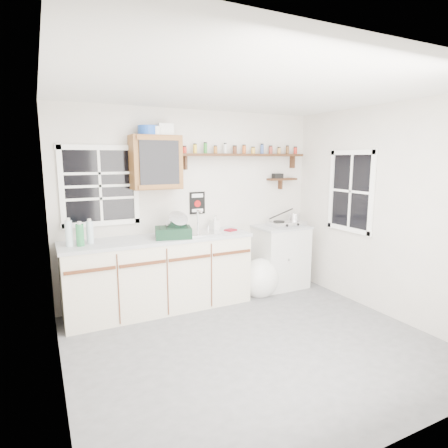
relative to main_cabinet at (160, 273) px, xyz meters
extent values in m
cube|color=#535356|center=(0.58, -1.30, -0.47)|extent=(3.60, 3.20, 0.02)
cube|color=white|center=(0.58, -1.30, 2.05)|extent=(3.60, 3.20, 0.02)
cube|color=beige|center=(-1.23, -1.30, 0.79)|extent=(0.02, 3.20, 2.50)
cube|color=beige|center=(2.40, -1.30, 0.79)|extent=(0.02, 3.20, 2.50)
cube|color=beige|center=(0.58, 0.31, 0.79)|extent=(3.60, 0.02, 2.50)
cube|color=beige|center=(0.58, -2.91, 0.79)|extent=(3.60, 0.02, 2.50)
cube|color=beige|center=(0.00, 0.00, -0.02)|extent=(2.27, 0.60, 0.88)
cube|color=#979A9E|center=(0.00, 0.00, 0.44)|extent=(2.31, 0.62, 0.04)
cube|color=#582C17|center=(-0.85, -0.31, 0.24)|extent=(0.53, 0.02, 0.03)
cube|color=#582C17|center=(-0.28, -0.31, 0.24)|extent=(0.53, 0.02, 0.03)
cube|color=#582C17|center=(0.28, -0.31, 0.24)|extent=(0.53, 0.02, 0.03)
cube|color=#582C17|center=(0.85, -0.31, 0.24)|extent=(0.53, 0.02, 0.03)
cube|color=silver|center=(1.83, 0.03, -0.02)|extent=(0.70, 0.55, 0.88)
cube|color=#979A9E|center=(1.83, 0.03, 0.43)|extent=(0.73, 0.57, 0.03)
cube|color=silver|center=(0.53, 0.00, 0.46)|extent=(0.52, 0.44, 0.03)
cylinder|color=silver|center=(0.58, 0.16, 0.60)|extent=(0.02, 0.02, 0.28)
cylinder|color=silver|center=(0.58, 0.10, 0.73)|extent=(0.02, 0.14, 0.02)
cube|color=brown|center=(0.03, 0.15, 1.36)|extent=(0.60, 0.30, 0.65)
cube|color=black|center=(0.03, -0.01, 1.36)|extent=(0.48, 0.02, 0.52)
cylinder|color=#1944A4|center=(-0.05, 0.15, 1.74)|extent=(0.24, 0.24, 0.11)
cube|color=silver|center=(0.16, 0.15, 1.76)|extent=(0.18, 0.15, 0.14)
cylinder|color=silver|center=(0.04, 0.10, 1.74)|extent=(0.12, 0.12, 0.10)
cube|color=black|center=(1.31, 0.21, 1.46)|extent=(1.91, 0.18, 0.04)
cube|color=black|center=(0.45, 0.25, 1.36)|extent=(0.03, 0.10, 0.18)
cube|color=black|center=(2.17, 0.25, 1.36)|extent=(0.03, 0.10, 0.18)
cylinder|color=red|center=(0.43, 0.21, 1.52)|extent=(0.06, 0.06, 0.08)
cylinder|color=black|center=(0.43, 0.21, 1.56)|extent=(0.05, 0.05, 0.02)
cylinder|color=gold|center=(0.58, 0.21, 1.53)|extent=(0.05, 0.05, 0.11)
cylinder|color=black|center=(0.58, 0.21, 1.59)|extent=(0.04, 0.04, 0.02)
cylinder|color=#267226|center=(0.73, 0.21, 1.54)|extent=(0.05, 0.05, 0.13)
cylinder|color=black|center=(0.73, 0.21, 1.61)|extent=(0.04, 0.04, 0.02)
cylinder|color=#99591E|center=(0.87, 0.21, 1.52)|extent=(0.05, 0.05, 0.09)
cylinder|color=black|center=(0.87, 0.21, 1.57)|extent=(0.05, 0.05, 0.02)
cylinder|color=silver|center=(1.02, 0.21, 1.54)|extent=(0.04, 0.04, 0.12)
cylinder|color=black|center=(1.02, 0.21, 1.61)|extent=(0.04, 0.04, 0.02)
cylinder|color=#4C2614|center=(1.16, 0.21, 1.52)|extent=(0.06, 0.06, 0.09)
cylinder|color=black|center=(1.16, 0.21, 1.58)|extent=(0.05, 0.05, 0.02)
cylinder|color=#B24C19|center=(1.31, 0.21, 1.53)|extent=(0.05, 0.05, 0.11)
cylinder|color=black|center=(1.31, 0.21, 1.59)|extent=(0.05, 0.05, 0.02)
cylinder|color=gold|center=(1.46, 0.21, 1.52)|extent=(0.06, 0.06, 0.08)
cylinder|color=black|center=(1.46, 0.21, 1.57)|extent=(0.05, 0.05, 0.02)
cylinder|color=#334C8C|center=(1.60, 0.21, 1.54)|extent=(0.05, 0.05, 0.12)
cylinder|color=black|center=(1.60, 0.21, 1.61)|extent=(0.04, 0.04, 0.02)
cylinder|color=maroon|center=(1.75, 0.21, 1.53)|extent=(0.05, 0.05, 0.10)
cylinder|color=black|center=(1.75, 0.21, 1.59)|extent=(0.05, 0.05, 0.02)
cylinder|color=#BF8C3F|center=(1.89, 0.21, 1.52)|extent=(0.05, 0.05, 0.08)
cylinder|color=black|center=(1.89, 0.21, 1.57)|extent=(0.04, 0.04, 0.02)
cylinder|color=brown|center=(2.04, 0.21, 1.53)|extent=(0.04, 0.04, 0.11)
cylinder|color=black|center=(2.04, 0.21, 1.59)|extent=(0.04, 0.04, 0.02)
cylinder|color=red|center=(2.19, 0.21, 1.52)|extent=(0.05, 0.05, 0.09)
cylinder|color=black|center=(2.19, 0.21, 1.58)|extent=(0.05, 0.05, 0.02)
cube|color=black|center=(1.96, 0.22, 1.11)|extent=(0.45, 0.15, 0.03)
cube|color=black|center=(1.96, 0.26, 1.03)|extent=(0.03, 0.08, 0.14)
cube|color=black|center=(1.88, 0.22, 1.16)|extent=(0.14, 0.10, 0.07)
cube|color=black|center=(0.63, 0.29, 0.82)|extent=(0.22, 0.01, 0.30)
cube|color=white|center=(0.63, 0.28, 0.92)|extent=(0.16, 0.00, 0.05)
cylinder|color=#A50C0C|center=(0.63, 0.28, 0.81)|extent=(0.09, 0.01, 0.09)
cube|color=white|center=(0.63, 0.28, 0.72)|extent=(0.16, 0.00, 0.04)
cube|color=black|center=(-0.62, 0.29, 1.09)|extent=(0.85, 0.02, 0.90)
cube|color=white|center=(-0.62, 0.29, 1.09)|extent=(0.93, 0.03, 0.98)
cube|color=black|center=(2.37, -0.75, 0.99)|extent=(0.02, 0.70, 1.00)
cube|color=white|center=(2.37, -0.75, 0.99)|extent=(0.03, 0.78, 1.08)
cylinder|color=silver|center=(-1.01, -0.03, 0.60)|extent=(0.08, 0.08, 0.29)
cylinder|color=silver|center=(-1.01, -0.03, 0.76)|extent=(0.04, 0.04, 0.03)
cylinder|color=#2A7E43|center=(-0.91, -0.05, 0.58)|extent=(0.09, 0.09, 0.24)
cylinder|color=silver|center=(-0.91, -0.05, 0.72)|extent=(0.05, 0.05, 0.03)
cylinder|color=silver|center=(-0.79, 0.03, 0.59)|extent=(0.08, 0.08, 0.25)
cylinder|color=silver|center=(-0.79, 0.03, 0.73)|extent=(0.04, 0.04, 0.03)
cube|color=black|center=(0.15, -0.09, 0.52)|extent=(0.50, 0.42, 0.13)
cylinder|color=silver|center=(0.21, -0.09, 0.65)|extent=(0.26, 0.29, 0.26)
imported|color=silver|center=(0.81, 0.10, 0.56)|extent=(0.11, 0.11, 0.21)
cube|color=maroon|center=(0.98, -0.02, 0.47)|extent=(0.17, 0.16, 0.02)
cube|color=silver|center=(1.91, 0.01, 0.48)|extent=(0.54, 0.30, 0.07)
cylinder|color=black|center=(1.78, 0.01, 0.52)|extent=(0.16, 0.16, 0.01)
cylinder|color=black|center=(2.05, 0.01, 0.52)|extent=(0.16, 0.16, 0.01)
cylinder|color=silver|center=(2.05, 0.01, 0.57)|extent=(0.17, 0.17, 0.11)
cylinder|color=black|center=(1.87, 0.09, 0.61)|extent=(0.30, 0.20, 0.17)
ellipsoid|color=white|center=(1.38, -0.13, -0.23)|extent=(0.48, 0.43, 0.50)
cone|color=white|center=(1.40, -0.13, -0.01)|extent=(0.14, 0.14, 0.14)
camera|label=1|loc=(-1.29, -4.36, 1.41)|focal=30.00mm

